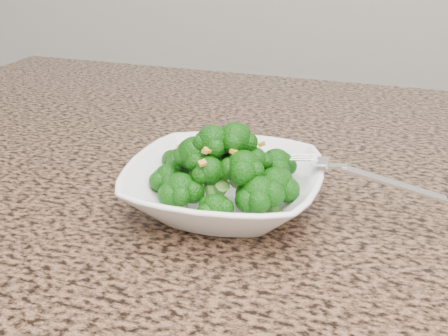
% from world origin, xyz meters
% --- Properties ---
extents(granite_counter, '(1.64, 1.04, 0.03)m').
position_xyz_m(granite_counter, '(0.00, 0.30, 0.89)').
color(granite_counter, brown).
rests_on(granite_counter, cabinet).
extents(bowl, '(0.23, 0.23, 0.05)m').
position_xyz_m(bowl, '(-0.14, 0.24, 0.93)').
color(bowl, white).
rests_on(bowl, granite_counter).
extents(broccoli_pile, '(0.19, 0.19, 0.06)m').
position_xyz_m(broccoli_pile, '(-0.14, 0.24, 0.98)').
color(broccoli_pile, '#105009').
rests_on(broccoli_pile, bowl).
extents(garlic_topping, '(0.11, 0.11, 0.01)m').
position_xyz_m(garlic_topping, '(-0.14, 0.24, 1.02)').
color(garlic_topping, gold).
rests_on(garlic_topping, broccoli_pile).
extents(fork, '(0.18, 0.04, 0.01)m').
position_xyz_m(fork, '(-0.02, 0.26, 0.96)').
color(fork, silver).
rests_on(fork, bowl).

